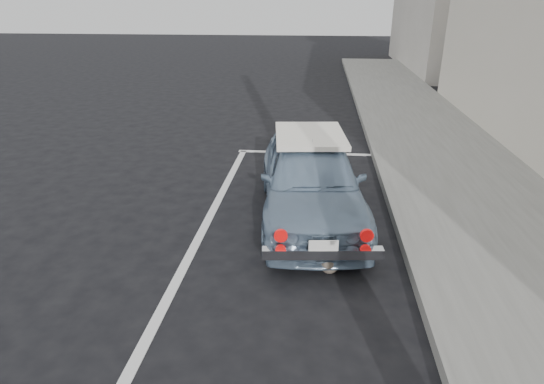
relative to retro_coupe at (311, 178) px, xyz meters
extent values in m
cube|color=slate|center=(2.61, -1.49, -0.54)|extent=(2.80, 40.00, 0.15)
cube|color=silver|center=(-0.09, 3.01, -0.61)|extent=(3.00, 0.12, 0.01)
cube|color=silver|center=(-1.49, -0.49, -0.61)|extent=(0.12, 7.00, 0.01)
imported|color=#738DA8|center=(0.00, 0.00, -0.01)|extent=(1.80, 3.70, 1.22)
cube|color=white|center=(-0.04, 0.36, 0.53)|extent=(1.14, 1.45, 0.07)
cube|color=silver|center=(0.18, -1.72, -0.24)|extent=(1.37, 0.26, 0.12)
cube|color=white|center=(0.19, -1.77, -0.14)|extent=(0.33, 0.05, 0.17)
cylinder|color=red|center=(-0.29, -1.80, 0.00)|extent=(0.15, 0.06, 0.15)
cylinder|color=red|center=(0.66, -1.70, 0.00)|extent=(0.15, 0.06, 0.15)
cylinder|color=red|center=(-0.29, -1.80, -0.18)|extent=(0.12, 0.05, 0.12)
cylinder|color=red|center=(0.66, -1.70, -0.18)|extent=(0.12, 0.05, 0.12)
ellipsoid|color=#706455|center=(0.29, -1.48, -0.49)|extent=(0.33, 0.42, 0.23)
sphere|color=#706455|center=(0.25, -1.64, -0.42)|extent=(0.14, 0.14, 0.14)
cone|color=#706455|center=(0.21, -1.63, -0.34)|extent=(0.05, 0.05, 0.06)
cone|color=#706455|center=(0.28, -1.65, -0.34)|extent=(0.05, 0.05, 0.06)
cylinder|color=#706455|center=(0.39, -1.31, -0.57)|extent=(0.07, 0.25, 0.03)
camera|label=1|loc=(0.06, -6.19, 2.40)|focal=30.00mm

